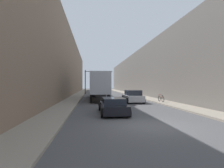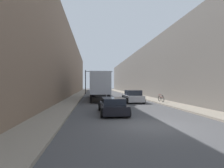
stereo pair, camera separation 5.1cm
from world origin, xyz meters
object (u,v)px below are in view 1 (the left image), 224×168
object	(u,v)px
sedan_car	(113,106)
traffic_signal_gantry	(92,77)
semi_truck	(98,85)
suv_car	(133,97)
parked_bicycle	(161,99)

from	to	relation	value
sedan_car	traffic_signal_gantry	world-z (taller)	traffic_signal_gantry
semi_truck	sedan_car	bearing A→B (deg)	-87.49
suv_car	parked_bicycle	bearing A→B (deg)	-16.48
sedan_car	traffic_signal_gantry	bearing A→B (deg)	92.91
sedan_car	suv_car	bearing A→B (deg)	66.50
semi_truck	suv_car	world-z (taller)	semi_truck
parked_bicycle	sedan_car	bearing A→B (deg)	-133.80
semi_truck	parked_bicycle	size ratio (longest dim) A/B	7.40
traffic_signal_gantry	parked_bicycle	distance (m)	23.39
traffic_signal_gantry	sedan_car	bearing A→B (deg)	-87.09
suv_car	parked_bicycle	xyz separation A→B (m)	(3.39, -1.00, -0.22)
semi_truck	parked_bicycle	xyz separation A→B (m)	(7.60, -6.34, -1.70)
sedan_car	traffic_signal_gantry	size ratio (longest dim) A/B	0.70
traffic_signal_gantry	parked_bicycle	size ratio (longest dim) A/B	3.65
sedan_car	suv_car	distance (m)	9.05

